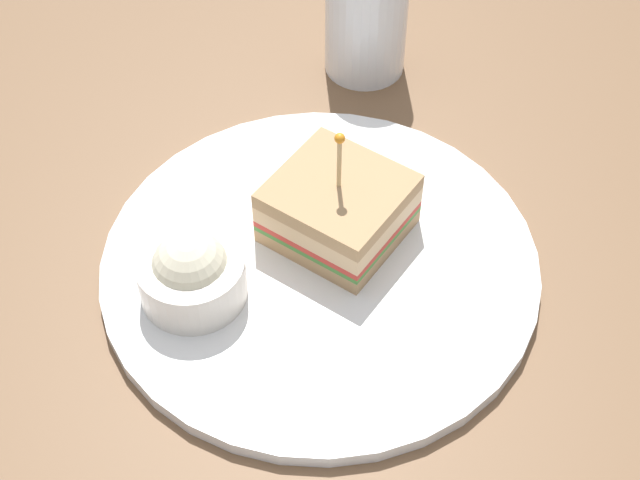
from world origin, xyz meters
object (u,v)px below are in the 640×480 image
Objects in this scene: sandwich_half_center at (338,208)px; coleslaw_bowl at (191,273)px; plate at (320,264)px; drink_glass at (366,15)px.

sandwich_half_center is 10.96cm from coleslaw_bowl.
coleslaw_bowl is at bearing 95.31° from sandwich_half_center.
coleslaw_bowl reaches higher than plate.
drink_glass reaches higher than sandwich_half_center.
plate is 4.04cm from sandwich_half_center.
coleslaw_bowl is at bearing 84.53° from plate.
coleslaw_bowl is 0.63× the size of drink_glass.
drink_glass reaches higher than coleslaw_bowl.
coleslaw_bowl is at bearing 129.72° from drink_glass.
coleslaw_bowl is (-1.01, 10.91, -0.23)cm from sandwich_half_center.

